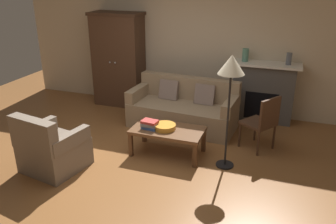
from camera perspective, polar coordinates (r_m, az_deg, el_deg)
name	(u,v)px	position (r m, az deg, el deg)	size (l,w,h in m)	color
ground_plane	(138,163)	(5.26, -4.87, -8.35)	(9.60, 9.60, 0.00)	brown
back_wall	(188,40)	(7.05, 3.37, 11.76)	(7.20, 0.10, 2.80)	beige
fireplace	(263,92)	(6.75, 15.34, 3.25)	(1.26, 0.48, 1.12)	#4C4947
armoire	(119,60)	(7.35, -8.10, 8.51)	(1.06, 0.57, 1.92)	#472D1E
couch	(184,110)	(6.34, 2.57, 0.41)	(1.97, 0.97, 0.86)	#937A5B
coffee_table	(168,132)	(5.34, -0.05, -3.32)	(1.10, 0.60, 0.42)	brown
fruit_bowl	(165,127)	(5.30, -0.51, -2.43)	(0.33, 0.33, 0.08)	orange
book_stack	(150,124)	(5.31, -3.00, -2.05)	(0.26, 0.20, 0.13)	#38569E
mantel_vase_jade	(245,55)	(6.59, 12.60, 9.11)	(0.12, 0.12, 0.24)	slate
mantel_vase_slate	(289,59)	(6.55, 19.24, 8.23)	(0.10, 0.10, 0.21)	#565B66
armchair_near_left	(52,150)	(5.21, -18.56, -5.86)	(0.89, 0.89, 0.88)	#756656
side_chair_wooden	(263,120)	(5.59, 15.33, -1.30)	(0.61, 0.61, 0.90)	#472D1E
floor_lamp	(231,71)	(4.69, 10.33, 6.56)	(0.36, 0.36, 1.66)	black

